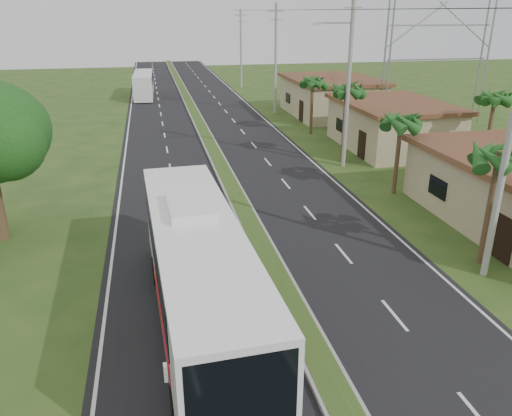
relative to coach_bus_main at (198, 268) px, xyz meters
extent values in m
plane|color=#29481A|center=(3.39, -0.78, -2.30)|extent=(180.00, 180.00, 0.00)
cube|color=black|center=(3.39, 19.22, -2.29)|extent=(14.00, 160.00, 0.02)
cube|color=gray|center=(3.39, 19.22, -2.21)|extent=(1.20, 160.00, 0.17)
cube|color=#29481A|center=(3.39, 19.22, -2.12)|extent=(0.95, 160.00, 0.02)
cube|color=silver|center=(-3.31, 19.22, -2.30)|extent=(0.12, 160.00, 0.01)
cube|color=silver|center=(10.09, 19.22, -2.30)|extent=(0.12, 160.00, 0.01)
cube|color=tan|center=(17.39, 21.22, -0.63)|extent=(7.00, 10.00, 3.35)
cube|color=#4D281B|center=(17.39, 21.22, 1.21)|extent=(7.60, 10.60, 0.32)
cube|color=tan|center=(17.39, 35.22, -0.55)|extent=(8.00, 11.00, 3.50)
cube|color=#4D281B|center=(17.39, 35.22, 1.36)|extent=(8.60, 11.60, 0.32)
cylinder|color=#473321|center=(12.39, 2.22, 0.20)|extent=(0.26, 0.26, 5.00)
cylinder|color=#473321|center=(12.79, 11.22, 0.00)|extent=(0.26, 0.26, 4.60)
cylinder|color=#473321|center=(12.19, 18.22, 0.40)|extent=(0.26, 0.26, 5.40)
cylinder|color=#473321|center=(12.69, 27.22, 0.10)|extent=(0.26, 0.26, 4.80)
cylinder|color=#473321|center=(20.89, 14.22, 0.30)|extent=(0.26, 0.26, 5.20)
sphere|color=#103D12|center=(-7.41, 8.22, 2.60)|extent=(3.40, 3.40, 3.40)
cylinder|color=gray|center=(11.89, 1.22, 3.20)|extent=(0.28, 0.28, 11.00)
cylinder|color=gray|center=(11.89, 17.22, 3.70)|extent=(0.28, 0.28, 12.00)
cube|color=gray|center=(11.89, 17.22, 8.10)|extent=(1.20, 0.10, 0.10)
cube|color=gray|center=(10.69, 17.22, 7.20)|extent=(2.40, 0.10, 0.10)
cylinder|color=gray|center=(11.89, 37.22, 3.20)|extent=(0.28, 0.28, 11.00)
cube|color=gray|center=(11.89, 37.22, 7.90)|extent=(1.60, 0.12, 0.12)
cube|color=gray|center=(11.89, 37.22, 7.10)|extent=(1.20, 0.10, 0.10)
cylinder|color=gray|center=(11.89, 57.22, 2.95)|extent=(0.28, 0.28, 10.50)
cube|color=gray|center=(11.89, 57.22, 7.40)|extent=(1.60, 0.12, 0.12)
cube|color=gray|center=(11.89, 57.22, 6.60)|extent=(1.20, 0.10, 0.10)
cylinder|color=gray|center=(20.39, 28.72, 3.70)|extent=(0.18, 0.18, 12.00)
cylinder|color=gray|center=(30.39, 28.72, 3.70)|extent=(0.18, 0.18, 12.00)
cylinder|color=gray|center=(20.39, 29.72, 3.70)|extent=(0.18, 0.18, 12.00)
cylinder|color=gray|center=(30.39, 29.72, 3.70)|extent=(0.18, 0.18, 12.00)
cube|color=gray|center=(25.39, 29.22, 3.70)|extent=(10.00, 0.14, 0.14)
cube|color=gray|center=(25.39, 29.22, 6.70)|extent=(10.00, 0.14, 0.14)
cube|color=white|center=(0.00, -0.06, -0.12)|extent=(3.28, 13.07, 3.40)
cube|color=black|center=(-0.03, 0.58, 0.63)|extent=(3.21, 10.48, 1.36)
cube|color=black|center=(0.29, -6.48, 0.43)|extent=(2.43, 0.25, 1.91)
cube|color=#B00E17|center=(0.06, -1.36, -0.80)|extent=(3.00, 5.73, 0.59)
cube|color=yellow|center=(-0.01, 0.26, -1.07)|extent=(2.89, 3.36, 0.27)
cube|color=white|center=(-0.06, 1.23, 1.74)|extent=(1.63, 2.66, 0.30)
cylinder|color=black|center=(-1.03, -4.22, -1.74)|extent=(0.40, 1.14, 1.12)
cylinder|color=black|center=(1.41, -4.11, -1.74)|extent=(0.40, 1.14, 1.12)
cylinder|color=black|center=(-1.37, 3.34, -1.74)|extent=(0.40, 1.14, 1.12)
cylinder|color=black|center=(1.07, 3.44, -1.74)|extent=(0.40, 1.14, 1.12)
cube|color=white|center=(-1.75, 51.15, -0.74)|extent=(2.53, 10.33, 2.86)
cube|color=black|center=(-1.74, 51.59, 0.12)|extent=(2.50, 7.65, 0.97)
cube|color=orange|center=(-1.78, 50.25, -1.28)|extent=(2.42, 4.97, 0.31)
cylinder|color=black|center=(-2.85, 46.93, -1.88)|extent=(0.29, 0.86, 0.86)
cylinder|color=black|center=(-0.89, 46.88, -1.88)|extent=(0.29, 0.86, 0.86)
cylinder|color=black|center=(-2.62, 54.97, -1.88)|extent=(0.29, 0.86, 0.86)
cylinder|color=black|center=(-0.66, 54.91, -1.88)|extent=(0.29, 0.86, 0.86)
imported|color=black|center=(1.39, 8.75, -1.72)|extent=(2.01, 1.02, 1.16)
imported|color=maroon|center=(1.39, 8.75, -0.94)|extent=(0.67, 0.53, 1.63)
camera|label=1|loc=(-1.14, -14.68, 7.89)|focal=35.00mm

